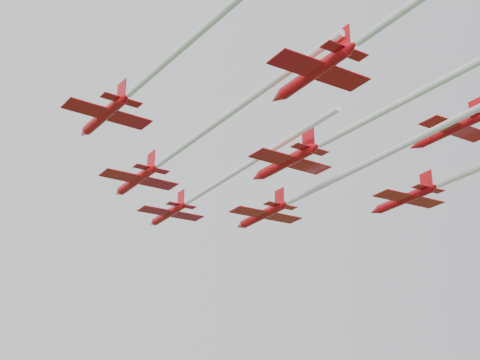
{
  "coord_description": "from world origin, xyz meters",
  "views": [
    {
      "loc": [
        -16.71,
        -76.88,
        31.8
      ],
      "look_at": [
        -4.97,
        -2.83,
        60.63
      ],
      "focal_mm": 50.0,
      "sensor_mm": 36.0,
      "label": 1
    }
  ],
  "objects": [
    {
      "name": "jet_lead",
      "position": [
        -9.15,
        8.28,
        62.27
      ],
      "size": [
        19.68,
        42.8,
        2.87
      ],
      "rotation": [
        0.0,
        0.0,
        0.39
      ],
      "color": "red"
    },
    {
      "name": "jet_row2_left",
      "position": [
        -13.79,
        -6.45,
        61.53
      ],
      "size": [
        20.5,
        41.68,
        2.87
      ],
      "rotation": [
        0.0,
        0.0,
        0.42
      ],
      "color": "red"
    },
    {
      "name": "jet_row2_right",
      "position": [
        6.14,
        -11.57,
        59.09
      ],
      "size": [
        28.58,
        65.72,
        2.92
      ],
      "rotation": [
        0.0,
        0.0,
        0.38
      ],
      "color": "red"
    },
    {
      "name": "jet_row3_left",
      "position": [
        -13.15,
        -33.92,
        60.1
      ],
      "size": [
        29.19,
        56.26,
        2.49
      ],
      "rotation": [
        0.0,
        0.0,
        0.46
      ],
      "color": "red"
    },
    {
      "name": "jet_row3_mid",
      "position": [
        3.56,
        -18.54,
        60.6
      ],
      "size": [
        22.95,
        45.58,
        2.9
      ],
      "rotation": [
        0.0,
        0.0,
        0.43
      ],
      "color": "red"
    }
  ]
}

